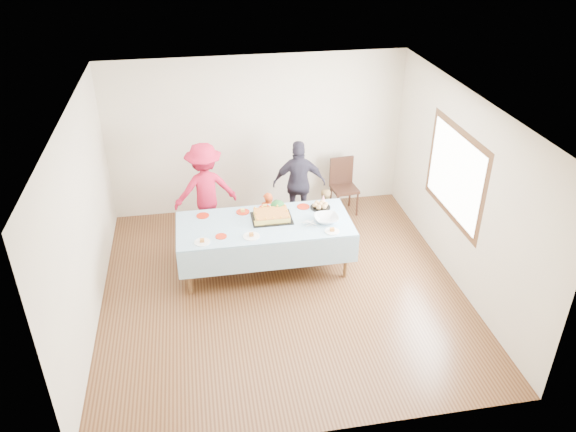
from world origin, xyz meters
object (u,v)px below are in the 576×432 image
at_px(birthday_cake, 272,216).
at_px(dining_chair, 343,182).
at_px(party_table, 265,226).
at_px(adult_left, 205,190).

distance_m(birthday_cake, dining_chair, 2.08).
xyz_separation_m(birthday_cake, dining_chair, (1.47, 1.45, -0.29)).
height_order(party_table, adult_left, adult_left).
bearing_deg(birthday_cake, adult_left, 129.98).
bearing_deg(dining_chair, party_table, -141.26).
height_order(birthday_cake, adult_left, adult_left).
height_order(party_table, birthday_cake, birthday_cake).
relative_size(party_table, birthday_cake, 4.29).
relative_size(party_table, adult_left, 1.59).
bearing_deg(party_table, birthday_cake, 40.36).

